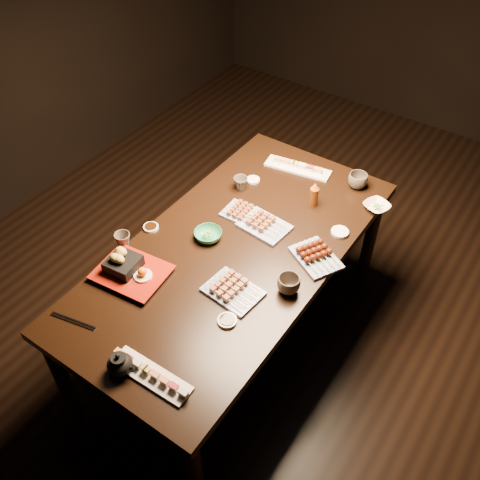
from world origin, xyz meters
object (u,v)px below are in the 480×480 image
teacup_mid_right (289,284)px  condiment_bottle (314,194)px  teacup_near_left (123,240)px  teacup_far_right (358,181)px  yakitori_plate_right (233,288)px  teapot (119,363)px  sushi_platter_far (298,166)px  tempura_tray (131,267)px  teacup_far_left (241,183)px  edamame_bowl_green (208,235)px  edamame_bowl_cream (377,206)px  dining_table (235,299)px  yakitori_plate_center (265,223)px  sushi_platter_near (151,373)px  yakitori_plate_left (243,211)px

teacup_mid_right → condiment_bottle: bearing=108.7°
teacup_near_left → teacup_far_right: (0.72, 1.05, 0.01)m
yakitori_plate_right → teapot: bearing=-97.5°
sushi_platter_far → condiment_bottle: condiment_bottle is taller
teacup_far_right → teacup_near_left: bearing=-124.7°
tempura_tray → teacup_far_left: size_ratio=4.15×
tempura_tray → edamame_bowl_green: bearing=64.2°
teacup_far_left → teacup_far_right: size_ratio=0.73×
edamame_bowl_cream → sushi_platter_far: bearing=172.8°
tempura_tray → teacup_mid_right: (0.63, 0.32, -0.02)m
edamame_bowl_cream → teacup_near_left: teacup_near_left is taller
dining_table → teacup_mid_right: size_ratio=17.47×
yakitori_plate_center → condiment_bottle: condiment_bottle is taller
dining_table → sushi_platter_near: sushi_platter_near is taller
teacup_mid_right → dining_table: bearing=167.6°
teacup_near_left → teacup_far_left: size_ratio=1.01×
teacup_mid_right → sushi_platter_near: bearing=-107.5°
tempura_tray → yakitori_plate_right: bearing=15.6°
sushi_platter_near → teacup_far_left: teacup_far_left is taller
teacup_far_right → teapot: 1.58m
dining_table → teacup_near_left: teacup_near_left is taller
dining_table → teacup_far_right: 0.91m
teacup_mid_right → tempura_tray: bearing=-152.8°
sushi_platter_near → teapot: (-0.11, -0.05, 0.03)m
yakitori_plate_right → teacup_mid_right: 0.24m
yakitori_plate_center → edamame_bowl_green: (-0.18, -0.22, -0.01)m
sushi_platter_near → condiment_bottle: bearing=88.0°
yakitori_plate_center → condiment_bottle: bearing=73.7°
edamame_bowl_cream → teacup_mid_right: teacup_mid_right is taller
edamame_bowl_green → edamame_bowl_cream: (0.58, 0.67, -0.01)m
yakitori_plate_center → yakitori_plate_right: bearing=-70.0°
sushi_platter_near → condiment_bottle: condiment_bottle is taller
teacup_near_left → teacup_mid_right: size_ratio=0.74×
sushi_platter_near → yakitori_plate_left: (-0.24, 0.97, 0.00)m
sushi_platter_far → teapot: 1.52m
dining_table → yakitori_plate_right: yakitori_plate_right is taller
yakitori_plate_right → edamame_bowl_green: 0.37m
yakitori_plate_center → teacup_mid_right: teacup_mid_right is taller
sushi_platter_far → edamame_bowl_cream: (0.51, -0.06, -0.01)m
yakitori_plate_center → teapot: 1.00m
sushi_platter_near → yakitori_plate_right: size_ratio=1.42×
condiment_bottle → yakitori_plate_center: bearing=-111.4°
sushi_platter_far → yakitori_plate_right: size_ratio=1.52×
sushi_platter_near → edamame_bowl_green: size_ratio=2.56×
sushi_platter_near → edamame_bowl_green: same height
teacup_near_left → edamame_bowl_cream: bearing=46.5°
teacup_near_left → teacup_far_left: 0.71m
dining_table → sushi_platter_far: (-0.07, 0.72, 0.40)m
sushi_platter_far → condiment_bottle: (0.22, -0.22, 0.05)m
yakitori_plate_right → condiment_bottle: condiment_bottle is taller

